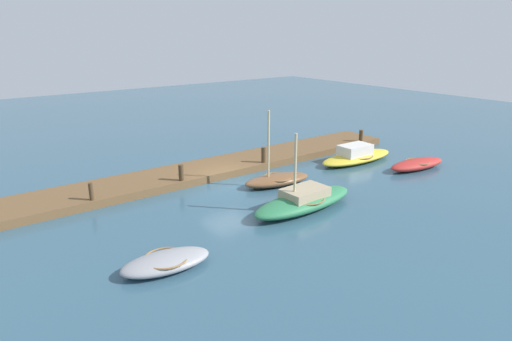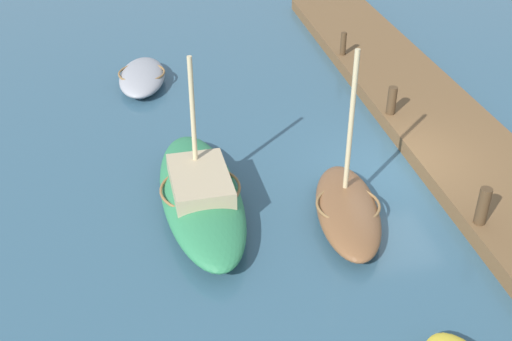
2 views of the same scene
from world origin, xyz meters
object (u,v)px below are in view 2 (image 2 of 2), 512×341
(sailboat_green, at_px, (201,193))
(rowboat_brown, at_px, (348,209))
(mooring_post_mid_west, at_px, (483,206))
(rowboat_grey, at_px, (142,77))
(mooring_post_east, at_px, (343,44))
(mooring_post_mid_east, at_px, (392,100))

(sailboat_green, distance_m, rowboat_brown, 3.56)
(mooring_post_mid_west, bearing_deg, rowboat_grey, 35.95)
(rowboat_brown, height_order, mooring_post_mid_west, rowboat_brown)
(sailboat_green, bearing_deg, mooring_post_east, -39.99)
(rowboat_brown, bearing_deg, mooring_post_mid_west, -103.77)
(sailboat_green, distance_m, mooring_post_mid_east, 6.88)
(mooring_post_mid_west, xyz_separation_m, mooring_post_east, (10.21, 0.00, -0.05))
(sailboat_green, relative_size, mooring_post_mid_east, 6.88)
(rowboat_brown, relative_size, rowboat_grey, 1.23)
(rowboat_grey, bearing_deg, mooring_post_east, -80.91)
(mooring_post_east, bearing_deg, sailboat_green, 142.15)
(mooring_post_mid_east, distance_m, mooring_post_east, 4.69)
(rowboat_brown, bearing_deg, rowboat_grey, 37.02)
(mooring_post_mid_east, bearing_deg, mooring_post_east, 0.00)
(rowboat_brown, xyz_separation_m, mooring_post_mid_east, (4.31, -2.74, 0.51))
(rowboat_brown, bearing_deg, mooring_post_east, -6.97)
(mooring_post_mid_west, relative_size, mooring_post_east, 1.12)
(sailboat_green, distance_m, rowboat_grey, 7.65)
(rowboat_grey, distance_m, mooring_post_mid_east, 8.46)
(mooring_post_east, bearing_deg, rowboat_grey, 92.27)
(sailboat_green, relative_size, rowboat_brown, 1.42)
(rowboat_brown, distance_m, mooring_post_mid_west, 3.04)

